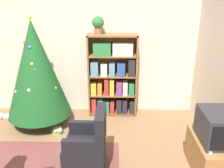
{
  "coord_description": "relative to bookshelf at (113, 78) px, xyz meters",
  "views": [
    {
      "loc": [
        0.52,
        -2.55,
        2.39
      ],
      "look_at": [
        0.46,
        1.03,
        1.05
      ],
      "focal_mm": 40.0,
      "sensor_mm": 36.0,
      "label": 1
    }
  ],
  "objects": [
    {
      "name": "armchair",
      "position": [
        -0.33,
        -1.72,
        -0.46
      ],
      "size": [
        0.58,
        0.57,
        0.92
      ],
      "rotation": [
        0.0,
        0.0,
        -1.59
      ],
      "color": "black",
      "rests_on": "ground_plane"
    },
    {
      "name": "wall_back",
      "position": [
        -0.46,
        0.23,
        0.52
      ],
      "size": [
        8.0,
        0.1,
        2.6
      ],
      "color": "beige",
      "rests_on": "ground_plane"
    },
    {
      "name": "game_remote",
      "position": [
        1.23,
        -2.0,
        -0.27
      ],
      "size": [
        0.04,
        0.12,
        0.02
      ],
      "color": "white",
      "rests_on": "tv_stand"
    },
    {
      "name": "christmas_tree",
      "position": [
        -1.37,
        -0.45,
        0.3
      ],
      "size": [
        1.16,
        1.16,
        2.02
      ],
      "color": "#4C3323",
      "rests_on": "ground_plane"
    },
    {
      "name": "television",
      "position": [
        1.37,
        -1.75,
        -0.07
      ],
      "size": [
        0.38,
        0.59,
        0.42
      ],
      "color": "#28282D",
      "rests_on": "tv_stand"
    },
    {
      "name": "book_pile_near_tree",
      "position": [
        -0.99,
        -0.79,
        -0.74
      ],
      "size": [
        0.23,
        0.18,
        0.09
      ],
      "color": "gold",
      "rests_on": "ground_plane"
    },
    {
      "name": "tv_stand",
      "position": [
        1.37,
        -1.75,
        -0.53
      ],
      "size": [
        0.47,
        0.85,
        0.5
      ],
      "color": "#996638",
      "rests_on": "ground_plane"
    },
    {
      "name": "bookshelf",
      "position": [
        0.0,
        0.0,
        0.0
      ],
      "size": [
        0.95,
        0.31,
        1.63
      ],
      "color": "brown",
      "rests_on": "ground_plane"
    },
    {
      "name": "potted_plant",
      "position": [
        -0.28,
        0.01,
        1.03
      ],
      "size": [
        0.22,
        0.22,
        0.33
      ],
      "color": "#935B38",
      "rests_on": "bookshelf"
    }
  ]
}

